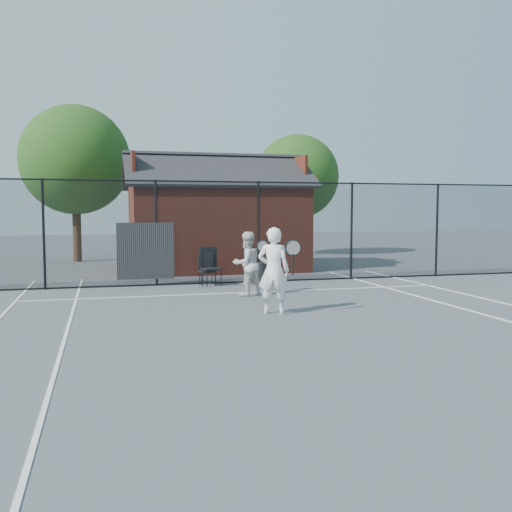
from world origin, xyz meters
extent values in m
plane|color=#4D5358|center=(0.00, 0.00, 0.00)|extent=(80.00, 80.00, 0.00)
cube|color=white|center=(0.00, 3.00, 0.01)|extent=(11.00, 0.06, 0.01)
cube|color=white|center=(-4.11, -2.00, 0.01)|extent=(0.06, 18.00, 0.01)
cube|color=white|center=(4.11, -2.00, 0.01)|extent=(0.06, 18.00, 0.01)
cube|color=white|center=(0.00, 2.85, 0.01)|extent=(0.06, 0.30, 0.01)
cylinder|color=black|center=(-5.00, 5.00, 1.50)|extent=(0.07, 0.07, 3.00)
cylinder|color=black|center=(-2.00, 5.00, 1.50)|extent=(0.07, 0.07, 3.00)
cylinder|color=black|center=(1.00, 5.00, 1.50)|extent=(0.07, 0.07, 3.00)
cylinder|color=black|center=(4.00, 5.00, 1.50)|extent=(0.07, 0.07, 3.00)
cylinder|color=black|center=(7.00, 5.00, 1.50)|extent=(0.07, 0.07, 3.00)
cylinder|color=black|center=(0.00, 5.00, 2.97)|extent=(22.00, 0.04, 0.04)
cylinder|color=black|center=(0.00, 5.00, 0.03)|extent=(22.00, 0.04, 0.04)
cube|color=black|center=(0.00, 5.00, 1.50)|extent=(22.00, 3.00, 0.01)
cube|color=black|center=(-2.30, 4.98, 1.00)|extent=(1.60, 0.04, 1.60)
cube|color=maroon|center=(0.50, 9.00, 1.50)|extent=(6.00, 4.00, 3.00)
cube|color=black|center=(0.50, 8.00, 3.53)|extent=(6.50, 2.36, 1.32)
cube|color=black|center=(0.50, 10.00, 3.53)|extent=(6.50, 2.36, 1.32)
cube|color=maroon|center=(-2.45, 9.00, 3.53)|extent=(0.10, 2.80, 1.06)
cube|color=maroon|center=(3.45, 9.00, 3.53)|extent=(0.10, 2.80, 1.06)
cylinder|color=black|center=(-4.50, 13.50, 1.26)|extent=(0.36, 0.36, 2.52)
sphere|color=#1B4313|center=(-4.50, 13.50, 4.20)|extent=(4.48, 4.48, 4.48)
cylinder|color=black|center=(5.50, 14.50, 1.12)|extent=(0.36, 0.36, 2.23)
sphere|color=#1B4313|center=(5.50, 14.50, 3.72)|extent=(3.97, 3.97, 3.97)
imported|color=white|center=(-0.05, -0.05, 0.90)|extent=(0.78, 0.67, 1.80)
torus|color=black|center=(0.25, -0.41, 1.40)|extent=(0.35, 0.03, 0.35)
cylinder|color=black|center=(0.25, -0.41, 1.06)|extent=(0.03, 0.03, 0.43)
imported|color=silver|center=(0.02, 2.53, 0.81)|extent=(0.95, 0.85, 1.61)
torus|color=black|center=(0.34, 2.21, 1.27)|extent=(0.32, 0.03, 0.32)
cylinder|color=black|center=(0.34, 2.21, 0.97)|extent=(0.03, 0.03, 0.39)
cube|color=black|center=(-0.61, 4.60, 0.46)|extent=(0.48, 0.50, 0.92)
cube|color=black|center=(-0.50, 4.60, 0.53)|extent=(0.61, 0.63, 1.07)
cylinder|color=black|center=(0.91, 4.60, 0.31)|extent=(0.47, 0.47, 0.62)
camera|label=1|loc=(-3.45, -11.30, 2.17)|focal=40.00mm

